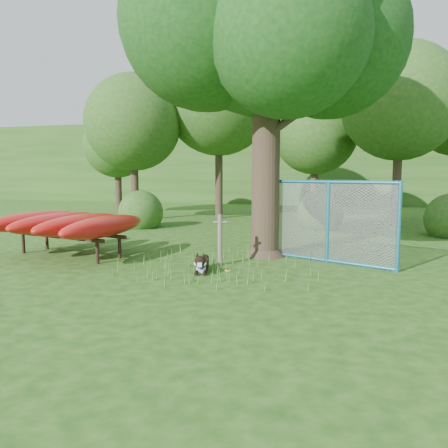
% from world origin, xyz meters
% --- Properties ---
extents(ground, '(80.00, 80.00, 0.00)m').
position_xyz_m(ground, '(0.00, 0.00, 0.00)').
color(ground, '#1C450D').
rests_on(ground, ground).
extents(oak_tree, '(7.07, 6.16, 8.99)m').
position_xyz_m(oak_tree, '(0.84, 2.78, 6.00)').
color(oak_tree, '#35261C').
rests_on(oak_tree, ground).
extents(wooden_post, '(0.33, 0.16, 1.21)m').
position_xyz_m(wooden_post, '(0.07, 1.31, 0.64)').
color(wooden_post, '#625949').
rests_on(wooden_post, ground).
extents(kayak_rack, '(3.70, 3.97, 1.12)m').
position_xyz_m(kayak_rack, '(-4.09, 1.41, 0.86)').
color(kayak_rack, black).
rests_on(kayak_rack, ground).
extents(husky_dog, '(0.45, 1.10, 0.49)m').
position_xyz_m(husky_dog, '(-0.12, 0.50, 0.17)').
color(husky_dog, black).
rests_on(husky_dog, ground).
extents(fence_section, '(3.18, 1.49, 3.36)m').
position_xyz_m(fence_section, '(2.51, 2.27, 1.01)').
color(fence_section, teal).
rests_on(fence_section, ground).
extents(wildflower_clump, '(0.10, 0.10, 0.23)m').
position_xyz_m(wildflower_clump, '(0.63, -0.13, 0.18)').
color(wildflower_clump, '#4A852B').
rests_on(wildflower_clump, ground).
extents(bg_tree_a, '(4.40, 4.40, 6.70)m').
position_xyz_m(bg_tree_a, '(-6.50, 10.00, 4.48)').
color(bg_tree_a, '#35261C').
rests_on(bg_tree_a, ground).
extents(bg_tree_b, '(5.20, 5.20, 8.22)m').
position_xyz_m(bg_tree_b, '(-3.00, 12.00, 5.61)').
color(bg_tree_b, '#35261C').
rests_on(bg_tree_b, ground).
extents(bg_tree_c, '(4.00, 4.00, 6.12)m').
position_xyz_m(bg_tree_c, '(1.50, 13.00, 4.11)').
color(bg_tree_c, '#35261C').
rests_on(bg_tree_c, ground).
extents(bg_tree_d, '(4.80, 4.80, 7.50)m').
position_xyz_m(bg_tree_d, '(5.00, 11.00, 5.08)').
color(bg_tree_d, '#35261C').
rests_on(bg_tree_d, ground).
extents(bg_tree_f, '(3.60, 3.60, 5.55)m').
position_xyz_m(bg_tree_f, '(-9.00, 13.00, 3.73)').
color(bg_tree_f, '#35261C').
rests_on(bg_tree_f, ground).
extents(shrub_left, '(1.80, 1.80, 1.80)m').
position_xyz_m(shrub_left, '(-5.00, 7.50, 0.00)').
color(shrub_left, '#26501A').
rests_on(shrub_left, ground).
extents(shrub_mid, '(1.80, 1.80, 1.80)m').
position_xyz_m(shrub_mid, '(2.00, 9.00, 0.00)').
color(shrub_mid, '#26501A').
rests_on(shrub_mid, ground).
extents(wooded_hillside, '(80.00, 12.00, 6.00)m').
position_xyz_m(wooded_hillside, '(0.00, 28.00, 3.00)').
color(wooded_hillside, '#26501A').
rests_on(wooded_hillside, ground).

